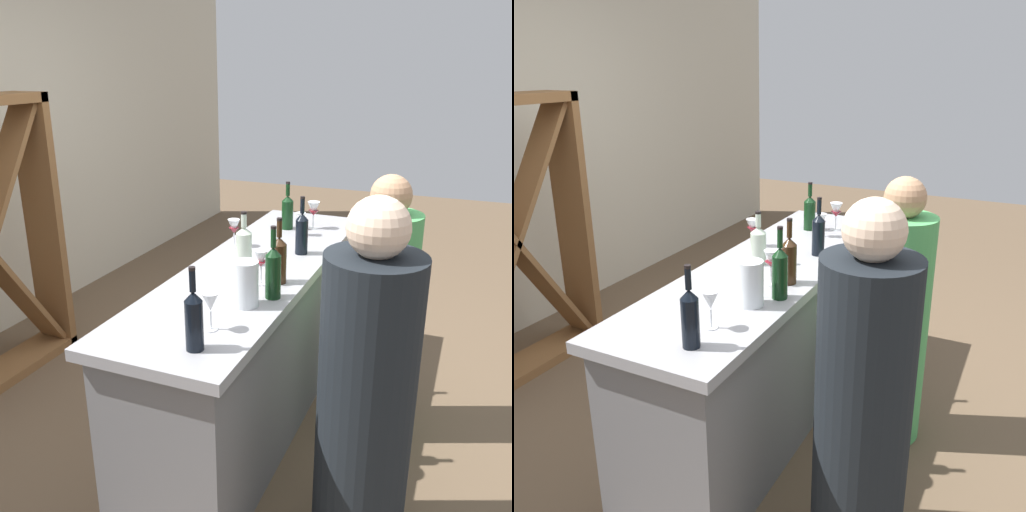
{
  "view_description": "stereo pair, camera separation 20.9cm",
  "coord_description": "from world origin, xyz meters",
  "views": [
    {
      "loc": [
        -2.53,
        -1.03,
        1.92
      ],
      "look_at": [
        0.0,
        0.0,
        0.96
      ],
      "focal_mm": 38.81,
      "sensor_mm": 36.0,
      "label": 1
    },
    {
      "loc": [
        -2.45,
        -1.22,
        1.92
      ],
      "look_at": [
        0.0,
        0.0,
        0.96
      ],
      "focal_mm": 38.81,
      "sensor_mm": 36.0,
      "label": 2
    }
  ],
  "objects": [
    {
      "name": "wine_glass_near_right",
      "position": [
        0.77,
        -0.08,
        1.03
      ],
      "size": [
        0.08,
        0.08,
        0.18
      ],
      "color": "white",
      "rests_on": "bar_counter"
    },
    {
      "name": "wine_glass_near_center",
      "position": [
        -0.76,
        -0.11,
        1.02
      ],
      "size": [
        0.07,
        0.07,
        0.16
      ],
      "color": "white",
      "rests_on": "bar_counter"
    },
    {
      "name": "wine_bottle_far_right_dark_green",
      "position": [
        0.7,
        0.07,
        1.02
      ],
      "size": [
        0.07,
        0.07,
        0.31
      ],
      "color": "black",
      "rests_on": "bar_counter"
    },
    {
      "name": "wine_glass_near_left",
      "position": [
        -0.23,
        -0.12,
        1.03
      ],
      "size": [
        0.07,
        0.07,
        0.17
      ],
      "color": "white",
      "rests_on": "bar_counter"
    },
    {
      "name": "wine_bottle_second_right_clear_pale",
      "position": [
        -0.01,
        0.06,
        1.01
      ],
      "size": [
        0.08,
        0.08,
        0.29
      ],
      "color": "#B7C6B2",
      "rests_on": "bar_counter"
    },
    {
      "name": "wine_glass_far_left",
      "position": [
        0.59,
        -0.05,
        1.0
      ],
      "size": [
        0.06,
        0.06,
        0.14
      ],
      "color": "white",
      "rests_on": "bar_counter"
    },
    {
      "name": "wine_bottle_center_amber_brown",
      "position": [
        -0.18,
        -0.19,
        1.03
      ],
      "size": [
        0.07,
        0.07,
        0.32
      ],
      "color": "#331E0F",
      "rests_on": "bar_counter"
    },
    {
      "name": "water_pitcher",
      "position": [
        -0.49,
        -0.15,
        1.01
      ],
      "size": [
        0.11,
        0.11,
        0.21
      ],
      "color": "silver",
      "rests_on": "bar_counter"
    },
    {
      "name": "person_center_guest",
      "position": [
        0.13,
        -0.65,
        0.65
      ],
      "size": [
        0.39,
        0.39,
        1.41
      ],
      "rotation": [
        0.0,
        0.0,
        1.39
      ],
      "color": "#4CA559",
      "rests_on": "ground"
    },
    {
      "name": "ground_plane",
      "position": [
        0.0,
        0.0,
        0.0
      ],
      "size": [
        12.0,
        12.0,
        0.0
      ],
      "primitive_type": "plane",
      "color": "brown"
    },
    {
      "name": "bar_counter",
      "position": [
        0.0,
        0.0,
        0.46
      ],
      "size": [
        2.22,
        0.64,
        0.91
      ],
      "color": "slate",
      "rests_on": "ground"
    },
    {
      "name": "wine_bottle_second_left_dark_green",
      "position": [
        -0.37,
        -0.23,
        1.04
      ],
      "size": [
        0.07,
        0.07,
        0.34
      ],
      "color": "black",
      "rests_on": "bar_counter"
    },
    {
      "name": "wine_bottle_rightmost_near_black",
      "position": [
        0.27,
        -0.16,
        1.03
      ],
      "size": [
        0.07,
        0.07,
        0.33
      ],
      "color": "black",
      "rests_on": "bar_counter"
    },
    {
      "name": "wine_bottle_leftmost_near_black",
      "position": [
        -0.92,
        -0.13,
        1.03
      ],
      "size": [
        0.07,
        0.07,
        0.33
      ],
      "color": "black",
      "rests_on": "bar_counter"
    },
    {
      "name": "wine_glass_far_center",
      "position": [
        0.24,
        0.24,
        1.02
      ],
      "size": [
        0.07,
        0.07,
        0.16
      ],
      "color": "white",
      "rests_on": "bar_counter"
    },
    {
      "name": "person_left_guest",
      "position": [
        -0.66,
        -0.73,
        0.68
      ],
      "size": [
        0.42,
        0.42,
        1.49
      ],
      "rotation": [
        0.0,
        0.0,
        1.45
      ],
      "color": "black",
      "rests_on": "ground"
    }
  ]
}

